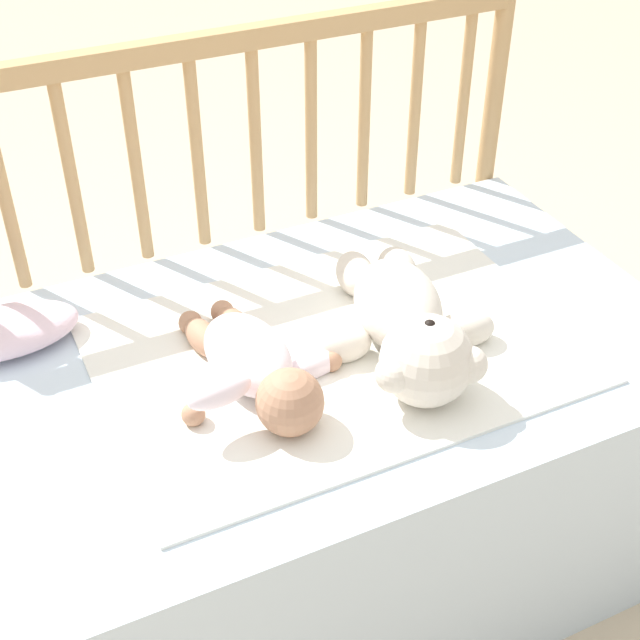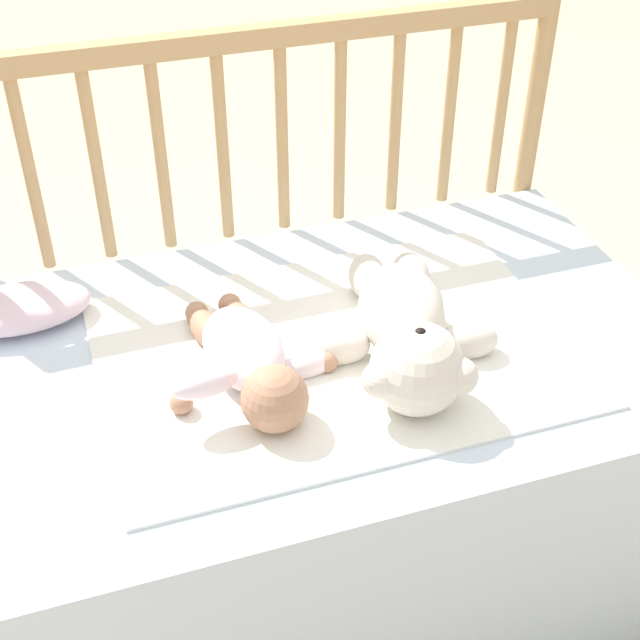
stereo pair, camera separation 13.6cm
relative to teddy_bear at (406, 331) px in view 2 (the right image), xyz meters
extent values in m
plane|color=#C6B293|center=(-0.12, 0.07, -0.55)|extent=(12.00, 12.00, 0.00)
cube|color=silver|center=(-0.12, 0.07, -0.31)|extent=(1.16, 0.71, 0.50)
cylinder|color=tan|center=(0.45, 0.44, -0.11)|extent=(0.04, 0.04, 0.88)
cube|color=tan|center=(-0.12, 0.44, 0.31)|extent=(1.13, 0.03, 0.04)
cylinder|color=tan|center=(-0.50, 0.44, 0.12)|extent=(0.02, 0.02, 0.35)
cylinder|color=tan|center=(-0.39, 0.44, 0.12)|extent=(0.02, 0.02, 0.35)
cylinder|color=tan|center=(-0.28, 0.44, 0.12)|extent=(0.02, 0.02, 0.35)
cylinder|color=tan|center=(-0.17, 0.44, 0.12)|extent=(0.02, 0.02, 0.35)
cylinder|color=tan|center=(-0.06, 0.44, 0.12)|extent=(0.02, 0.02, 0.35)
cylinder|color=tan|center=(0.05, 0.44, 0.12)|extent=(0.02, 0.02, 0.35)
cylinder|color=tan|center=(0.16, 0.44, 0.12)|extent=(0.02, 0.02, 0.35)
cylinder|color=tan|center=(0.27, 0.44, 0.12)|extent=(0.02, 0.02, 0.35)
cylinder|color=tan|center=(0.38, 0.44, 0.12)|extent=(0.02, 0.02, 0.35)
cube|color=white|center=(-0.10, 0.05, -0.05)|extent=(0.73, 0.51, 0.01)
ellipsoid|color=silver|center=(0.01, 0.05, 0.00)|extent=(0.18, 0.23, 0.11)
sphere|color=silver|center=(-0.02, -0.10, 0.01)|extent=(0.14, 0.14, 0.14)
sphere|color=beige|center=(-0.02, -0.10, 0.05)|extent=(0.06, 0.06, 0.06)
sphere|color=black|center=(-0.02, -0.10, 0.07)|extent=(0.02, 0.02, 0.02)
sphere|color=silver|center=(0.02, -0.14, 0.01)|extent=(0.05, 0.05, 0.05)
sphere|color=silver|center=(-0.08, -0.11, 0.01)|extent=(0.05, 0.05, 0.05)
ellipsoid|color=silver|center=(0.10, -0.02, -0.03)|extent=(0.10, 0.08, 0.06)
ellipsoid|color=silver|center=(-0.09, 0.03, -0.03)|extent=(0.10, 0.08, 0.06)
ellipsoid|color=silver|center=(0.08, 0.17, -0.03)|extent=(0.09, 0.12, 0.06)
ellipsoid|color=silver|center=(0.01, 0.19, -0.03)|extent=(0.09, 0.12, 0.06)
ellipsoid|color=white|center=(-0.24, 0.05, -0.01)|extent=(0.13, 0.20, 0.09)
sphere|color=tan|center=(-0.23, -0.08, -0.01)|extent=(0.10, 0.10, 0.10)
ellipsoid|color=white|center=(-0.15, 0.01, -0.04)|extent=(0.10, 0.05, 0.04)
ellipsoid|color=white|center=(-0.32, -0.04, 0.02)|extent=(0.10, 0.05, 0.04)
sphere|color=tan|center=(-0.12, 0.01, -0.04)|extent=(0.03, 0.03, 0.03)
sphere|color=tan|center=(-0.35, -0.01, -0.04)|extent=(0.03, 0.03, 0.03)
ellipsoid|color=tan|center=(-0.22, 0.15, -0.03)|extent=(0.05, 0.10, 0.05)
ellipsoid|color=tan|center=(-0.28, 0.15, -0.03)|extent=(0.05, 0.10, 0.05)
sphere|color=tan|center=(-0.23, 0.20, -0.04)|extent=(0.04, 0.04, 0.04)
sphere|color=tan|center=(-0.28, 0.19, -0.04)|extent=(0.04, 0.04, 0.04)
ellipsoid|color=silver|center=(-0.55, 0.28, -0.03)|extent=(0.23, 0.12, 0.06)
camera|label=1|loc=(-0.58, -0.92, 0.82)|focal=50.00mm
camera|label=2|loc=(-0.46, -0.97, 0.82)|focal=50.00mm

